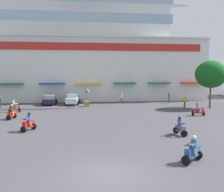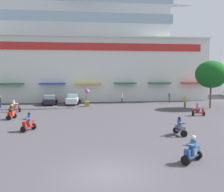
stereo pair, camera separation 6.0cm
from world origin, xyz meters
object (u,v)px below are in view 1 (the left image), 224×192
Objects in this scene: pedestrian_2 at (0,101)px; scooter_rider_3 at (11,113)px; parked_car_1 at (73,99)px; pedestrian_3 at (122,97)px; balloon_vendor_cart at (87,98)px; scooter_rider_7 at (14,107)px; scooter_rider_8 at (29,123)px; pedestrian_0 at (185,101)px; pedestrian_1 at (169,97)px; scooter_rider_2 at (180,128)px; parked_car_0 at (49,100)px; scooter_rider_9 at (193,151)px; plaza_tree_1 at (211,74)px; scooter_rider_5 at (198,110)px.

scooter_rider_3 is at bearing -67.25° from pedestrian_2.
parked_car_1 is 2.73× the size of pedestrian_3.
parked_car_1 is 3.52m from balloon_vendor_cart.
balloon_vendor_cart is at bearing 24.53° from scooter_rider_7.
pedestrian_0 reaches higher than scooter_rider_8.
pedestrian_1 is at bearing 89.78° from pedestrian_0.
scooter_rider_3 is 18.38m from pedestrian_3.
scooter_rider_2 is 0.86× the size of pedestrian_3.
scooter_rider_7 is 0.85× the size of pedestrian_0.
pedestrian_3 is (7.73, 0.36, 0.19)m from parked_car_1.
scooter_rider_2 is 15.68m from pedestrian_0.
scooter_rider_3 reaches higher than scooter_rider_8.
scooter_rider_2 is 0.57× the size of balloon_vendor_cart.
pedestrian_1 reaches higher than scooter_rider_3.
pedestrian_1 is 1.08× the size of pedestrian_2.
scooter_rider_8 is (-11.99, 2.97, 0.05)m from scooter_rider_2.
scooter_rider_8 is at bearing -121.18° from pedestrian_3.
parked_car_1 is 7.74m from pedestrian_3.
parked_car_0 is 17.67m from scooter_rider_8.
pedestrian_1 is (6.53, 20.41, 0.40)m from scooter_rider_2.
pedestrian_0 is at bearing -22.33° from parked_car_1.
scooter_rider_3 is at bearing -165.45° from pedestrian_0.
scooter_rider_9 is 0.85× the size of pedestrian_0.
pedestrian_2 is (-3.88, 9.26, 0.27)m from scooter_rider_3.
plaza_tree_1 is 26.08m from scooter_rider_7.
pedestrian_2 is (-18.74, 17.97, 0.32)m from scooter_rider_2.
scooter_rider_8 is 16.45m from pedestrian_2.
scooter_rider_9 is 0.85× the size of pedestrian_1.
scooter_rider_5 is at bearing -94.70° from pedestrian_1.
pedestrian_2 is at bearing 112.75° from scooter_rider_3.
pedestrian_2 is (-6.74, 15.01, 0.27)m from scooter_rider_8.
pedestrian_1 is 7.67m from pedestrian_3.
balloon_vendor_cart reaches higher than parked_car_1.
scooter_rider_7 reaches higher than parked_car_0.
plaza_tree_1 is 4.49× the size of scooter_rider_2.
scooter_rider_2 is 20.87m from scooter_rider_7.
plaza_tree_1 reaches higher than pedestrian_0.
pedestrian_3 reaches higher than pedestrian_2.
scooter_rider_8 is (0.34, -17.67, -0.10)m from parked_car_0.
scooter_rider_3 is at bearing 178.81° from scooter_rider_5.
scooter_rider_9 is 0.92× the size of pedestrian_2.
balloon_vendor_cart is (12.00, -0.18, 0.26)m from pedestrian_2.
scooter_rider_8 is 21.68m from pedestrian_0.
parked_car_0 is 18.87m from pedestrian_1.
pedestrian_0 is (21.36, 5.55, 0.35)m from scooter_rider_3.
balloon_vendor_cart reaches higher than scooter_rider_5.
plaza_tree_1 reaches higher than scooter_rider_7.
balloon_vendor_cart is (5.25, 14.82, 0.53)m from scooter_rider_8.
scooter_rider_2 is (12.33, -20.64, -0.15)m from parked_car_0.
pedestrian_0 is at bearing 174.79° from plaza_tree_1.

